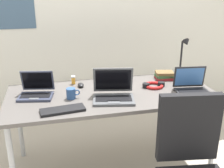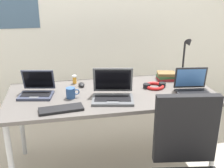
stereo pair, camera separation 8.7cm
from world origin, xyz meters
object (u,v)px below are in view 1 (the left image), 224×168
at_px(cell_phone, 123,83).
at_px(coffee_mug, 71,93).
at_px(laptop_mid_desk, 192,87).
at_px(external_keyboard, 63,110).
at_px(desk_lamp, 183,58).
at_px(book_stack, 164,75).
at_px(computer_mouse, 81,85).
at_px(laptop_center, 36,92).
at_px(laptop_front_right, 113,93).
at_px(headphones, 154,85).
at_px(pill_bottle, 73,80).

height_order(cell_phone, coffee_mug, coffee_mug).
distance_m(laptop_mid_desk, external_keyboard, 1.13).
relative_size(desk_lamp, laptop_mid_desk, 1.29).
relative_size(book_stack, coffee_mug, 1.77).
distance_m(cell_phone, book_stack, 0.45).
height_order(computer_mouse, coffee_mug, coffee_mug).
relative_size(laptop_mid_desk, cell_phone, 2.28).
distance_m(laptop_center, external_keyboard, 0.40).
distance_m(laptop_mid_desk, laptop_front_right, 0.70).
xyz_separation_m(external_keyboard, computer_mouse, (0.20, 0.48, 0.01)).
height_order(laptop_front_right, headphones, laptop_front_right).
bearing_deg(book_stack, pill_bottle, 175.60).
bearing_deg(pill_bottle, desk_lamp, -1.46).
xyz_separation_m(cell_phone, pill_bottle, (-0.45, 0.11, 0.04)).
bearing_deg(pill_bottle, coffee_mug, -98.70).
xyz_separation_m(pill_bottle, coffee_mug, (-0.05, -0.35, 0.00)).
bearing_deg(coffee_mug, laptop_center, 157.37).
bearing_deg(cell_phone, desk_lamp, 28.71).
xyz_separation_m(pill_bottle, book_stack, (0.90, -0.07, -0.00)).
distance_m(pill_bottle, coffee_mug, 0.35).
bearing_deg(headphones, cell_phone, 150.24).
height_order(computer_mouse, cell_phone, computer_mouse).
bearing_deg(cell_phone, laptop_center, -149.47).
xyz_separation_m(desk_lamp, computer_mouse, (-1.05, -0.07, -0.18)).
bearing_deg(computer_mouse, laptop_center, -160.91).
relative_size(desk_lamp, laptop_center, 1.27).
height_order(headphones, book_stack, book_stack).
bearing_deg(laptop_mid_desk, headphones, 144.11).
distance_m(computer_mouse, cell_phone, 0.40).
height_order(laptop_mid_desk, laptop_front_right, laptop_front_right).
bearing_deg(laptop_front_right, pill_bottle, 122.83).
relative_size(desk_lamp, coffee_mug, 3.54).
distance_m(desk_lamp, cell_phone, 0.68).
xyz_separation_m(desk_lamp, headphones, (-0.39, -0.23, -0.18)).
distance_m(computer_mouse, book_stack, 0.84).
xyz_separation_m(laptop_front_right, headphones, (0.43, 0.18, -0.03)).
distance_m(cell_phone, headphones, 0.29).
relative_size(external_keyboard, coffee_mug, 2.92).
relative_size(external_keyboard, pill_bottle, 4.18).
bearing_deg(laptop_center, laptop_mid_desk, -9.49).
relative_size(laptop_front_right, cell_phone, 2.81).
bearing_deg(coffee_mug, book_stack, 16.50).
distance_m(computer_mouse, coffee_mug, 0.28).
height_order(desk_lamp, cell_phone, desk_lamp).
bearing_deg(coffee_mug, pill_bottle, 81.30).
xyz_separation_m(cell_phone, headphones, (0.26, -0.15, 0.01)).
bearing_deg(desk_lamp, computer_mouse, -176.40).
relative_size(external_keyboard, headphones, 1.54).
height_order(headphones, pill_bottle, pill_bottle).
distance_m(desk_lamp, headphones, 0.49).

